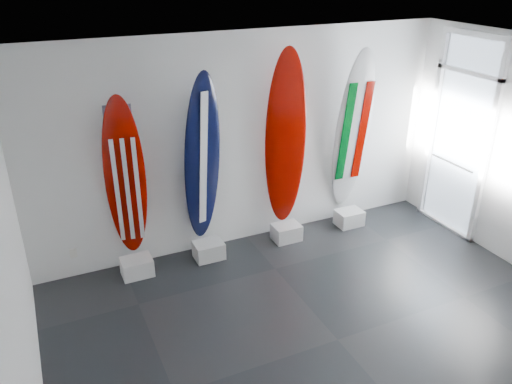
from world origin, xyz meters
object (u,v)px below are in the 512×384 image
surfboard_usa (125,179)px  surfboard_italy (352,132)px  surfboard_swiss (286,140)px  surfboard_navy (202,160)px

surfboard_usa → surfboard_italy: 3.33m
surfboard_swiss → surfboard_italy: surfboard_swiss is taller
surfboard_navy → surfboard_swiss: surfboard_swiss is taller
surfboard_swiss → surfboard_italy: bearing=12.3°
surfboard_navy → surfboard_italy: (2.32, 0.00, 0.06)m
surfboard_usa → surfboard_navy: 1.01m
surfboard_navy → surfboard_italy: bearing=-12.8°
surfboard_usa → surfboard_italy: bearing=9.5°
surfboard_swiss → surfboard_usa: bearing=-167.7°
surfboard_navy → surfboard_swiss: 1.22m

